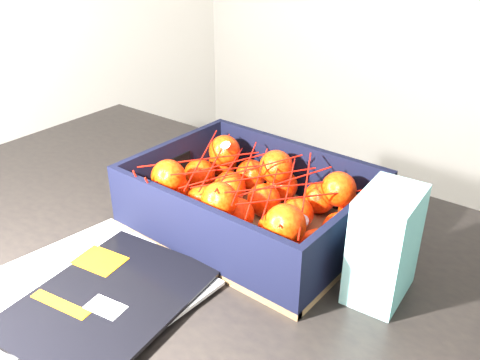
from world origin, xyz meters
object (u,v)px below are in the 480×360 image
Objects in this scene: table at (174,271)px; produce_crate at (251,210)px; retail_carton at (384,245)px; magazine_stack at (94,292)px.

table is 0.20m from produce_crate.
retail_carton reaches higher than table.
table is at bearing -174.00° from retail_carton.
magazine_stack is 0.43m from retail_carton.
produce_crate is 0.26m from retail_carton.
retail_carton is (0.37, 0.07, 0.18)m from table.
magazine_stack is at bearing -144.15° from retail_carton.
retail_carton is at bearing 40.72° from magazine_stack.
produce_crate reaches higher than magazine_stack.
table is 0.42m from retail_carton.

